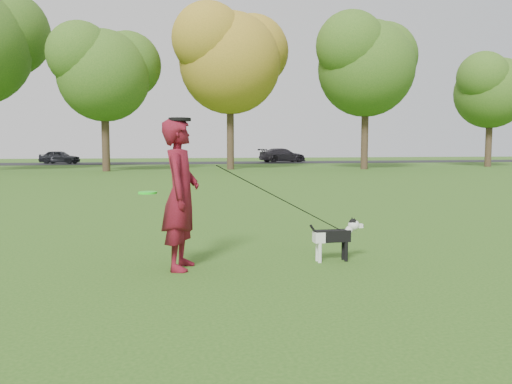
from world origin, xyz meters
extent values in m
plane|color=#285116|center=(0.00, 0.00, 0.00)|extent=(120.00, 120.00, 0.00)
cube|color=black|center=(0.00, 40.00, 0.01)|extent=(120.00, 7.00, 0.02)
imported|color=#5D0D13|center=(-0.72, -0.57, 0.96)|extent=(0.62, 0.79, 1.91)
cube|color=black|center=(1.31, -0.57, 0.35)|extent=(0.49, 0.15, 0.16)
cube|color=silver|center=(1.12, -0.57, 0.34)|extent=(0.14, 0.16, 0.14)
cylinder|color=silver|center=(1.12, -0.62, 0.13)|extent=(0.05, 0.05, 0.27)
cylinder|color=silver|center=(1.12, -0.51, 0.13)|extent=(0.05, 0.05, 0.27)
cylinder|color=black|center=(1.50, -0.62, 0.13)|extent=(0.05, 0.05, 0.27)
cylinder|color=black|center=(1.50, -0.51, 0.13)|extent=(0.05, 0.05, 0.27)
cylinder|color=silver|center=(1.53, -0.57, 0.39)|extent=(0.16, 0.10, 0.17)
sphere|color=silver|center=(1.62, -0.57, 0.49)|extent=(0.15, 0.15, 0.15)
sphere|color=black|center=(1.61, -0.57, 0.52)|extent=(0.12, 0.12, 0.12)
cube|color=silver|center=(1.70, -0.57, 0.47)|extent=(0.10, 0.06, 0.05)
sphere|color=black|center=(1.75, -0.57, 0.47)|extent=(0.03, 0.03, 0.03)
cone|color=black|center=(1.61, -0.61, 0.56)|extent=(0.05, 0.05, 0.06)
cone|color=black|center=(1.61, -0.53, 0.56)|extent=(0.05, 0.05, 0.06)
cylinder|color=black|center=(1.07, -0.57, 0.41)|extent=(0.17, 0.03, 0.22)
cylinder|color=black|center=(1.48, -0.57, 0.40)|extent=(0.11, 0.11, 0.02)
imported|color=black|center=(-9.30, 40.00, 0.61)|extent=(3.71, 2.30, 1.18)
imported|color=black|center=(11.14, 40.00, 0.69)|extent=(4.92, 2.80, 1.34)
cylinder|color=#20FF20|center=(-1.13, -0.63, 0.99)|extent=(0.23, 0.23, 0.02)
cylinder|color=black|center=(-0.72, -0.57, 1.90)|extent=(0.28, 0.28, 0.04)
cylinder|color=#38281C|center=(-4.00, 25.50, 2.10)|extent=(0.48, 0.48, 4.20)
sphere|color=#426B1E|center=(-4.00, 25.50, 6.44)|extent=(5.60, 5.60, 5.60)
cylinder|color=#38281C|center=(4.00, 26.50, 2.52)|extent=(0.48, 0.48, 5.04)
sphere|color=#A58426|center=(4.00, 26.50, 7.73)|extent=(6.72, 6.72, 6.72)
cylinder|color=#38281C|center=(13.00, 25.00, 2.42)|extent=(0.48, 0.48, 4.83)
sphere|color=#426B1E|center=(13.00, 25.00, 7.41)|extent=(6.44, 6.44, 6.44)
cylinder|color=#38281C|center=(24.00, 27.00, 1.99)|extent=(0.48, 0.48, 3.99)
sphere|color=#426B1E|center=(24.00, 27.00, 6.12)|extent=(5.32, 5.32, 5.32)
camera|label=1|loc=(-1.04, -6.92, 1.56)|focal=35.00mm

